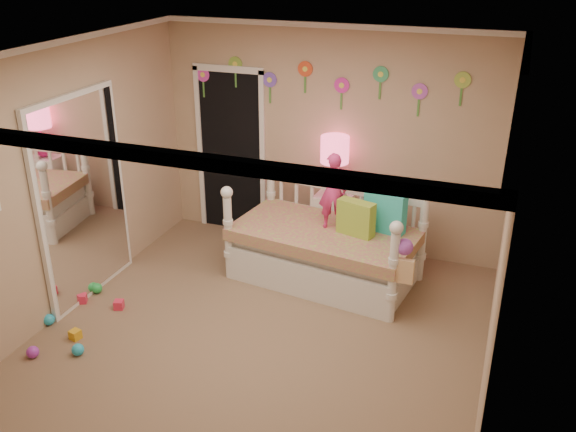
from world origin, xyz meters
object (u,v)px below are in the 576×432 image
at_px(child, 333,191).
at_px(table_lamp, 335,157).
at_px(nightstand, 332,223).
at_px(daybed, 325,234).

relative_size(child, table_lamp, 1.17).
bearing_deg(nightstand, table_lamp, 3.68).
distance_m(daybed, child, 0.48).
distance_m(child, nightstand, 0.91).
height_order(daybed, child, child).
bearing_deg(daybed, child, 63.00).
bearing_deg(table_lamp, child, -74.89).
bearing_deg(nightstand, child, -71.21).
distance_m(nightstand, table_lamp, 0.82).
xyz_separation_m(child, table_lamp, (-0.16, 0.61, 0.16)).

